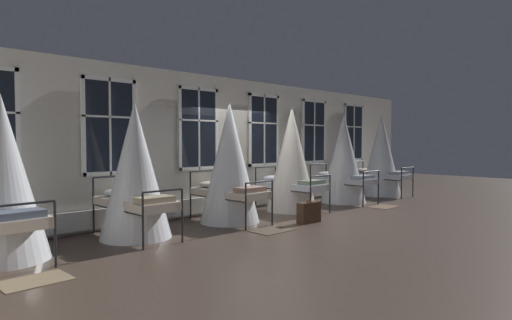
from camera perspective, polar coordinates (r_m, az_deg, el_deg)
name	(u,v)px	position (r m, az deg, el deg)	size (l,w,h in m)	color
ground	(267,216)	(10.08, 1.50, -7.39)	(30.18, 30.18, 0.00)	#4C3D33
back_wall_with_windows	(231,145)	(10.84, -3.33, 1.99)	(16.09, 0.10, 3.27)	beige
window_bank	(234,166)	(10.77, -2.90, -0.79)	(11.87, 0.10, 2.88)	black
cot_first	(2,180)	(7.26, -30.22, -2.26)	(1.27, 1.83, 2.42)	black
cot_second	(135,172)	(8.06, -15.50, -1.51)	(1.27, 1.81, 2.44)	black
cot_third	(230,164)	(9.29, -3.47, -0.50)	(1.27, 1.81, 2.57)	black
cot_fourth	(292,160)	(10.83, 4.66, -0.01)	(1.27, 1.81, 2.59)	black
cot_fifth	(343,159)	(12.51, 11.35, 0.08)	(1.27, 1.83, 2.50)	black
cot_sixth	(381,156)	(14.41, 16.03, 0.55)	(1.27, 1.81, 2.61)	black
rug_first	(35,281)	(6.23, -26.92, -13.88)	(0.80, 0.56, 0.01)	#8E7A5B
rug_third	(272,230)	(8.54, 2.09, -9.16)	(0.80, 0.56, 0.01)	brown
rug_fifth	(383,207)	(12.01, 16.30, -5.86)	(0.80, 0.56, 0.01)	brown
suitcase_dark	(309,212)	(9.35, 6.93, -6.81)	(0.57, 0.24, 0.47)	#472D1E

